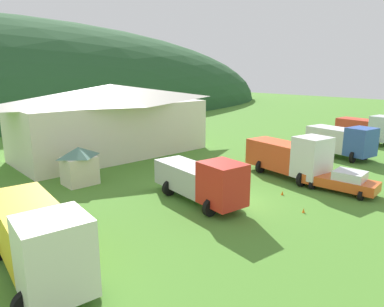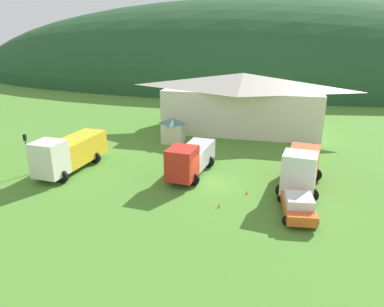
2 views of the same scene
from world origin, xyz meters
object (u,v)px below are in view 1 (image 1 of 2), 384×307
object	(u,v)px
depot_building	(112,119)
heavy_rig_white	(290,156)
play_shed_cream	(79,165)
service_pickup_orange	(342,181)
heavy_rig_striped	(37,236)
tow_truck_silver	(368,128)
box_truck_blue	(342,140)
traffic_cone_mid_row	(282,195)
crane_truck_red	(202,180)
traffic_cone_near_pickup	(303,213)

from	to	relation	value
depot_building	heavy_rig_white	xyz separation A→B (m)	(6.58, -17.14, -1.93)
play_shed_cream	service_pickup_orange	size ratio (longest dim) A/B	0.57
heavy_rig_striped	tow_truck_silver	size ratio (longest dim) A/B	1.28
tow_truck_silver	service_pickup_orange	bearing A→B (deg)	-68.34
box_truck_blue	traffic_cone_mid_row	distance (m)	14.48
crane_truck_red	traffic_cone_mid_row	bearing A→B (deg)	68.21
traffic_cone_near_pickup	traffic_cone_mid_row	xyz separation A→B (m)	(1.80, 2.73, 0.00)
crane_truck_red	service_pickup_orange	xyz separation A→B (m)	(9.08, -5.35, -0.80)
service_pickup_orange	traffic_cone_near_pickup	distance (m)	5.62
service_pickup_orange	traffic_cone_near_pickup	world-z (taller)	service_pickup_orange
box_truck_blue	service_pickup_orange	bearing A→B (deg)	-56.47
depot_building	heavy_rig_striped	bearing A→B (deg)	-128.10
play_shed_cream	heavy_rig_white	bearing A→B (deg)	-36.22
heavy_rig_striped	play_shed_cream	bearing A→B (deg)	152.55
play_shed_cream	box_truck_blue	distance (m)	25.66
depot_building	crane_truck_red	size ratio (longest dim) A/B	2.65
tow_truck_silver	heavy_rig_striped	bearing A→B (deg)	-82.44
heavy_rig_white	service_pickup_orange	distance (m)	4.77
heavy_rig_white	service_pickup_orange	xyz separation A→B (m)	(-0.36, -4.65, -1.03)
depot_building	service_pickup_orange	bearing A→B (deg)	-74.05
traffic_cone_near_pickup	traffic_cone_mid_row	distance (m)	3.27
service_pickup_orange	tow_truck_silver	bearing A→B (deg)	101.03
heavy_rig_striped	traffic_cone_mid_row	world-z (taller)	heavy_rig_striped
heavy_rig_striped	service_pickup_orange	distance (m)	20.61
depot_building	play_shed_cream	size ratio (longest dim) A/B	6.93
depot_building	box_truck_blue	xyz separation A→B (m)	(16.63, -16.84, -1.99)
traffic_cone_mid_row	heavy_rig_white	bearing A→B (deg)	26.77
play_shed_cream	heavy_rig_white	size ratio (longest dim) A/B	0.40
heavy_rig_white	service_pickup_orange	bearing A→B (deg)	3.85
heavy_rig_white	traffic_cone_near_pickup	world-z (taller)	heavy_rig_white
depot_building	service_pickup_orange	size ratio (longest dim) A/B	3.93
play_shed_cream	tow_truck_silver	xyz separation A→B (m)	(33.16, -8.55, 0.30)
service_pickup_orange	traffic_cone_near_pickup	xyz separation A→B (m)	(-5.56, -0.16, -0.83)
depot_building	heavy_rig_striped	xyz separation A→B (m)	(-13.97, -17.82, -1.96)
tow_truck_silver	box_truck_blue	bearing A→B (deg)	-78.36
tow_truck_silver	traffic_cone_mid_row	world-z (taller)	tow_truck_silver
depot_building	crane_truck_red	bearing A→B (deg)	-99.86
depot_building	play_shed_cream	bearing A→B (deg)	-135.01
heavy_rig_striped	box_truck_blue	distance (m)	30.62
play_shed_cream	service_pickup_orange	world-z (taller)	play_shed_cream
depot_building	crane_truck_red	xyz separation A→B (m)	(-2.86, -16.44, -2.16)
heavy_rig_striped	heavy_rig_white	size ratio (longest dim) A/B	1.14
heavy_rig_striped	traffic_cone_near_pickup	size ratio (longest dim) A/B	14.16
heavy_rig_white	play_shed_cream	bearing A→B (deg)	-117.97
crane_truck_red	heavy_rig_white	world-z (taller)	heavy_rig_white
traffic_cone_near_pickup	service_pickup_orange	bearing A→B (deg)	1.64
service_pickup_orange	traffic_cone_near_pickup	size ratio (longest dim) A/B	8.70
depot_building	heavy_rig_striped	size ratio (longest dim) A/B	2.41
heavy_rig_striped	box_truck_blue	xyz separation A→B (m)	(30.60, 0.97, -0.03)
tow_truck_silver	heavy_rig_white	bearing A→B (deg)	-81.17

